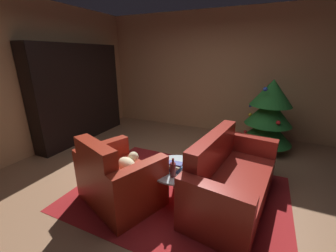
% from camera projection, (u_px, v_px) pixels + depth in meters
% --- Properties ---
extents(ground_plane, '(6.63, 6.63, 0.00)m').
position_uv_depth(ground_plane, '(171.00, 184.00, 3.14)').
color(ground_plane, '#9B6E4E').
extents(wall_back, '(5.64, 0.06, 2.77)m').
position_uv_depth(wall_back, '(217.00, 74.00, 4.99)').
color(wall_back, tan).
rests_on(wall_back, ground).
extents(wall_left, '(0.06, 5.37, 2.77)m').
position_uv_depth(wall_left, '(29.00, 80.00, 3.80)').
color(wall_left, tan).
rests_on(wall_left, ground).
extents(area_rug, '(2.80, 2.09, 0.01)m').
position_uv_depth(area_rug, '(179.00, 193.00, 2.94)').
color(area_rug, maroon).
rests_on(area_rug, ground).
extents(bookshelf_unit, '(0.35, 2.19, 2.02)m').
position_uv_depth(bookshelf_unit, '(85.00, 94.00, 4.70)').
color(bookshelf_unit, black).
rests_on(bookshelf_unit, ground).
extents(armchair_red, '(1.19, 1.06, 0.90)m').
position_uv_depth(armchair_red, '(118.00, 180.00, 2.68)').
color(armchair_red, maroon).
rests_on(armchair_red, ground).
extents(couch_red, '(0.98, 1.76, 0.87)m').
position_uv_depth(couch_red, '(230.00, 180.00, 2.72)').
color(couch_red, maroon).
rests_on(couch_red, ground).
extents(coffee_table, '(0.74, 0.74, 0.44)m').
position_uv_depth(coffee_table, '(177.00, 171.00, 2.73)').
color(coffee_table, black).
rests_on(coffee_table, ground).
extents(book_stack_on_table, '(0.23, 0.18, 0.10)m').
position_uv_depth(book_stack_on_table, '(174.00, 166.00, 2.67)').
color(book_stack_on_table, '#2C5790').
rests_on(book_stack_on_table, coffee_table).
extents(bottle_on_table, '(0.07, 0.07, 0.23)m').
position_uv_depth(bottle_on_table, '(173.00, 169.00, 2.51)').
color(bottle_on_table, '#571D20').
rests_on(bottle_on_table, coffee_table).
extents(decorated_tree, '(0.96, 0.96, 1.39)m').
position_uv_depth(decorated_tree, '(269.00, 115.00, 4.07)').
color(decorated_tree, brown).
rests_on(decorated_tree, ground).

